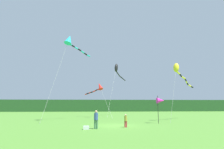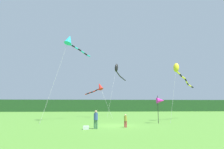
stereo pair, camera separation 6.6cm
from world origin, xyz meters
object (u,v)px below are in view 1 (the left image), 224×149
at_px(kite_yellow, 179,72).
at_px(person_child, 126,120).
at_px(cooler_box, 86,128).
at_px(kite_red, 98,87).
at_px(banner_flag_pole, 160,101).
at_px(kite_cyan, 70,41).
at_px(kite_black, 117,69).
at_px(person_adult, 96,118).

bearing_deg(kite_yellow, person_child, -141.29).
bearing_deg(cooler_box, kite_red, 86.08).
relative_size(person_child, banner_flag_pole, 0.39).
height_order(kite_cyan, kite_yellow, kite_cyan).
distance_m(banner_flag_pole, kite_black, 17.42).
bearing_deg(kite_yellow, kite_cyan, 179.25).
relative_size(person_adult, kite_black, 0.16).
relative_size(person_child, kite_yellow, 0.16).
bearing_deg(kite_red, banner_flag_pole, -56.97).
xyz_separation_m(banner_flag_pole, kite_red, (-7.38, 11.36, 2.60)).
relative_size(banner_flag_pole, kite_cyan, 0.27).
distance_m(kite_cyan, kite_yellow, 15.90).
bearing_deg(kite_black, kite_red, -131.06).
relative_size(person_child, cooler_box, 2.46).
distance_m(person_adult, kite_black, 22.41).
relative_size(kite_red, kite_cyan, 0.52).
height_order(person_adult, kite_black, kite_black).
bearing_deg(kite_black, person_adult, -101.16).
relative_size(cooler_box, kite_black, 0.05).
bearing_deg(banner_flag_pole, person_adult, -148.35).
bearing_deg(kite_red, person_child, -80.16).
relative_size(kite_red, kite_yellow, 0.77).
bearing_deg(person_child, kite_black, 86.62).
xyz_separation_m(person_child, kite_yellow, (8.69, 6.96, 6.09)).
distance_m(person_child, cooler_box, 3.99).
distance_m(person_adult, kite_cyan, 13.50).
bearing_deg(person_child, kite_yellow, 38.71).
bearing_deg(kite_cyan, person_child, -47.14).
relative_size(person_child, kite_black, 0.12).
relative_size(banner_flag_pole, kite_red, 0.53).
bearing_deg(kite_red, kite_yellow, -35.65).
bearing_deg(kite_black, person_child, -93.38).
bearing_deg(cooler_box, banner_flag_pole, 30.49).
bearing_deg(person_child, person_adult, -160.75).
relative_size(banner_flag_pole, kite_black, 0.31).
height_order(kite_red, kite_cyan, kite_cyan).
height_order(person_child, kite_yellow, kite_yellow).
bearing_deg(person_child, kite_cyan, 132.86).
distance_m(person_adult, kite_yellow, 15.22).
height_order(cooler_box, kite_black, kite_black).
relative_size(person_adult, banner_flag_pole, 0.51).
distance_m(person_child, banner_flag_pole, 6.35).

